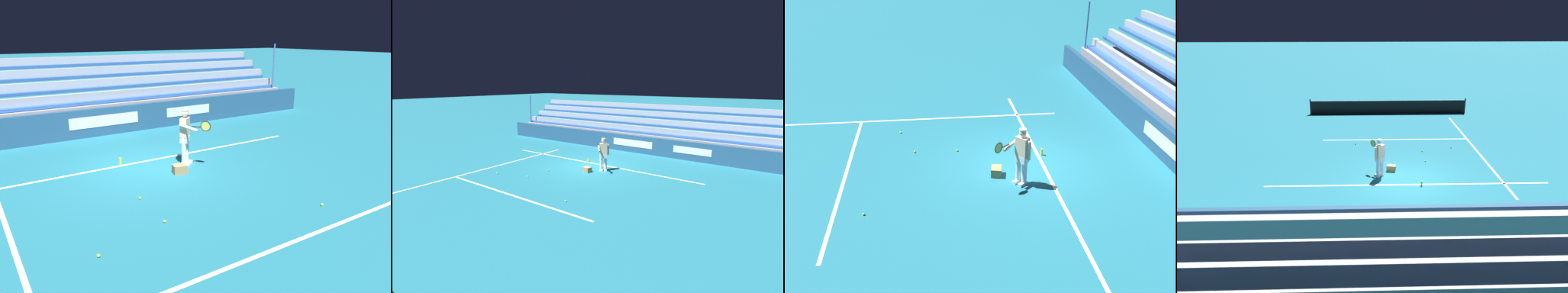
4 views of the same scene
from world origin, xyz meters
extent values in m
plane|color=#1E6B7F|center=(0.00, 0.00, 0.00)|extent=(160.00, 160.00, 0.00)
cube|color=white|center=(0.00, -0.50, 0.00)|extent=(12.00, 0.10, 0.01)
cube|color=white|center=(4.11, 4.00, 0.00)|extent=(0.10, 12.00, 0.01)
cube|color=white|center=(0.00, 5.50, 0.00)|extent=(8.22, 0.10, 0.01)
cube|color=navy|center=(0.00, -4.40, 0.55)|extent=(21.69, 0.24, 1.10)
cube|color=silver|center=(-0.28, -4.28, 0.61)|extent=(2.80, 0.01, 0.44)
cylinder|color=#4C70B2|center=(10.00, -5.10, 1.70)|extent=(0.08, 0.08, 3.40)
cylinder|color=silver|center=(-1.21, 0.33, 0.44)|extent=(0.15, 0.15, 0.88)
cylinder|color=silver|center=(-1.04, 0.48, 0.44)|extent=(0.15, 0.15, 0.88)
cube|color=white|center=(-1.25, 0.38, 0.04)|extent=(0.26, 0.29, 0.09)
cube|color=white|center=(-1.08, 0.52, 0.04)|extent=(0.26, 0.29, 0.09)
cube|color=silver|center=(-1.13, 0.41, 0.80)|extent=(0.40, 0.39, 0.20)
cube|color=beige|center=(-1.13, 0.41, 1.17)|extent=(0.41, 0.39, 0.58)
sphere|color=beige|center=(-1.13, 0.41, 1.60)|extent=(0.21, 0.21, 0.21)
cylinder|color=white|center=(-1.13, 0.41, 1.69)|extent=(0.20, 0.20, 0.05)
cylinder|color=beige|center=(-1.31, 0.25, 1.13)|extent=(0.09, 0.09, 0.56)
cylinder|color=beige|center=(-1.07, 0.72, 1.22)|extent=(0.44, 0.51, 0.24)
cylinder|color=black|center=(-1.22, 0.90, 1.27)|extent=(0.22, 0.25, 0.03)
torus|color=black|center=(-1.40, 1.11, 1.31)|extent=(0.22, 0.26, 0.31)
cylinder|color=#D6D14C|center=(-1.40, 1.11, 1.31)|extent=(0.18, 0.21, 0.27)
cube|color=#A87F51|center=(-0.57, 1.04, 0.13)|extent=(0.45, 0.37, 0.26)
sphere|color=#CCE533|center=(2.86, 3.98, 0.03)|extent=(0.07, 0.07, 0.07)
sphere|color=#CCE533|center=(1.24, 3.46, 0.03)|extent=(0.07, 0.07, 0.07)
sphere|color=#CCE533|center=(1.17, 2.08, 0.03)|extent=(0.07, 0.07, 0.07)
sphere|color=#CCE533|center=(-2.25, 4.73, 0.03)|extent=(0.07, 0.07, 0.07)
cylinder|color=yellow|center=(0.58, -0.62, 0.11)|extent=(0.07, 0.07, 0.22)
camera|label=1|loc=(4.65, 9.97, 3.84)|focal=35.00mm
camera|label=2|loc=(-9.44, 13.09, 4.50)|focal=28.00mm
camera|label=3|loc=(-12.31, 2.91, 6.67)|focal=42.00mm
camera|label=4|loc=(-1.91, -15.00, 6.87)|focal=35.00mm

